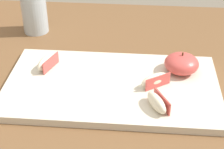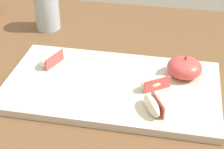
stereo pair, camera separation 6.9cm
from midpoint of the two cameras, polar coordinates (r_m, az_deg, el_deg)
The scene contains 7 objects.
dining_table at distance 0.86m, azimuth -6.88°, elevation -7.48°, with size 1.31×0.94×0.76m.
cutting_board at distance 0.79m, azimuth -2.50°, elevation -1.77°, with size 0.46×0.26×0.02m.
apple_half_skin_up at distance 0.82m, azimuth 8.38°, elevation 1.62°, with size 0.08×0.08×0.05m.
apple_wedge_near_knife at distance 0.71m, azimuth 4.24°, elevation -4.42°, with size 0.05×0.07×0.03m.
apple_wedge_left at distance 0.85m, azimuth -12.37°, elevation 1.86°, with size 0.04×0.07×0.03m.
apple_wedge_right at distance 0.77m, azimuth 4.16°, elevation -0.80°, with size 0.07×0.06×0.03m.
drinking_glass_water at distance 1.04m, azimuth -13.82°, elevation 9.12°, with size 0.07×0.07×0.10m.
Camera 1 is at (0.12, -0.64, 1.22)m, focal length 59.00 mm.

